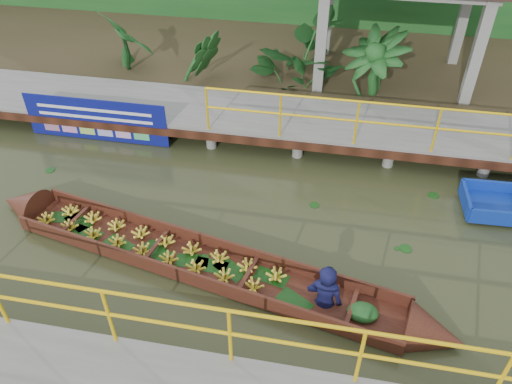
# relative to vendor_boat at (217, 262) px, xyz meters

# --- Properties ---
(ground) EXTENTS (80.00, 80.00, 0.00)m
(ground) POSITION_rel_vendor_boat_xyz_m (-0.08, 1.04, -0.23)
(ground) COLOR #2D3319
(ground) RESTS_ON ground
(land_strip) EXTENTS (30.00, 8.00, 0.45)m
(land_strip) POSITION_rel_vendor_boat_xyz_m (-0.08, 8.54, -0.01)
(land_strip) COLOR #362D1B
(land_strip) RESTS_ON ground
(far_dock) EXTENTS (16.00, 2.06, 1.66)m
(far_dock) POSITION_rel_vendor_boat_xyz_m (-0.06, 4.47, 0.24)
(far_dock) COLOR slate
(far_dock) RESTS_ON ground
(vendor_boat) EXTENTS (8.71, 2.64, 2.00)m
(vendor_boat) POSITION_rel_vendor_boat_xyz_m (0.00, 0.00, 0.00)
(vendor_boat) COLOR #3A170F
(vendor_boat) RESTS_ON ground
(blue_banner) EXTENTS (3.40, 0.04, 1.06)m
(blue_banner) POSITION_rel_vendor_boat_xyz_m (-3.74, 3.52, 0.32)
(blue_banner) COLOR navy
(blue_banner) RESTS_ON ground
(tropical_plants) EXTENTS (14.37, 1.37, 1.71)m
(tropical_plants) POSITION_rel_vendor_boat_xyz_m (2.17, 6.34, 1.07)
(tropical_plants) COLOR #154319
(tropical_plants) RESTS_ON ground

